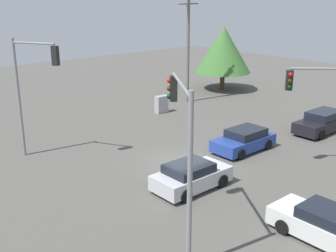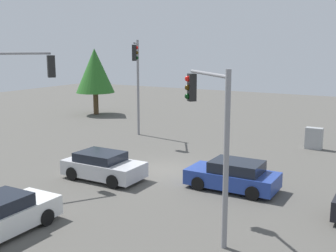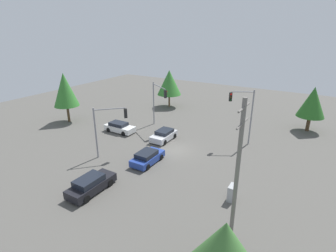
% 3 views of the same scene
% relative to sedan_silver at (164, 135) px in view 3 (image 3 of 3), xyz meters
% --- Properties ---
extents(ground_plane, '(80.00, 80.00, 0.00)m').
position_rel_sedan_silver_xyz_m(ground_plane, '(-1.89, -2.76, -0.66)').
color(ground_plane, '#54514C').
extents(sedan_silver, '(4.03, 2.04, 1.35)m').
position_rel_sedan_silver_xyz_m(sedan_silver, '(0.00, 0.00, 0.00)').
color(sedan_silver, silver).
rests_on(sedan_silver, ground_plane).
extents(sedan_blue, '(4.16, 2.01, 1.36)m').
position_rel_sedan_silver_xyz_m(sedan_blue, '(-6.18, -1.74, -0.01)').
color(sedan_blue, '#233D93').
rests_on(sedan_blue, ground_plane).
extents(sedan_white, '(1.94, 4.41, 1.38)m').
position_rel_sedan_silver_xyz_m(sedan_white, '(-0.78, 6.86, 0.00)').
color(sedan_white, silver).
rests_on(sedan_white, ground_plane).
extents(sedan_dark, '(4.64, 1.95, 1.49)m').
position_rel_sedan_silver_xyz_m(sedan_dark, '(-13.14, -0.51, 0.05)').
color(sedan_dark, black).
rests_on(sedan_dark, ground_plane).
extents(traffic_signal_main, '(2.74, 2.66, 5.84)m').
position_rel_sedan_silver_xyz_m(traffic_signal_main, '(-6.99, 2.83, 3.34)').
color(traffic_signal_main, gray).
rests_on(traffic_signal_main, ground_plane).
extents(traffic_signal_cross, '(1.68, 2.68, 6.97)m').
position_rel_sedan_silver_xyz_m(traffic_signal_cross, '(3.92, -8.93, 4.01)').
color(traffic_signal_cross, gray).
rests_on(traffic_signal_cross, ground_plane).
extents(traffic_signal_aux, '(2.66, 3.81, 6.44)m').
position_rel_sedan_silver_xyz_m(traffic_signal_aux, '(3.54, 3.14, 3.78)').
color(traffic_signal_aux, gray).
rests_on(traffic_signal_aux, ground_plane).
extents(utility_pole_tall, '(2.20, 0.28, 10.06)m').
position_rel_sedan_silver_xyz_m(utility_pole_tall, '(-11.94, -12.97, 4.66)').
color(utility_pole_tall, slate).
rests_on(utility_pole_tall, ground_plane).
extents(electrical_cabinet, '(1.05, 0.54, 1.39)m').
position_rel_sedan_silver_xyz_m(electrical_cabinet, '(-7.85, -11.68, 0.03)').
color(electrical_cabinet, '#9EA0A3').
rests_on(electrical_cabinet, ground_plane).
extents(tree_right, '(3.71, 3.71, 7.59)m').
position_rel_sedan_silver_xyz_m(tree_right, '(-1.54, 16.53, 4.40)').
color(tree_right, '#4C3823').
rests_on(tree_right, ground_plane).
extents(tree_behind, '(4.33, 4.33, 6.73)m').
position_rel_sedan_silver_xyz_m(tree_behind, '(13.70, 7.34, 3.85)').
color(tree_behind, brown).
rests_on(tree_behind, ground_plane).
extents(tree_corner, '(3.69, 3.69, 6.33)m').
position_rel_sedan_silver_xyz_m(tree_corner, '(13.39, -15.80, 3.53)').
color(tree_corner, '#4C3823').
rests_on(tree_corner, ground_plane).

